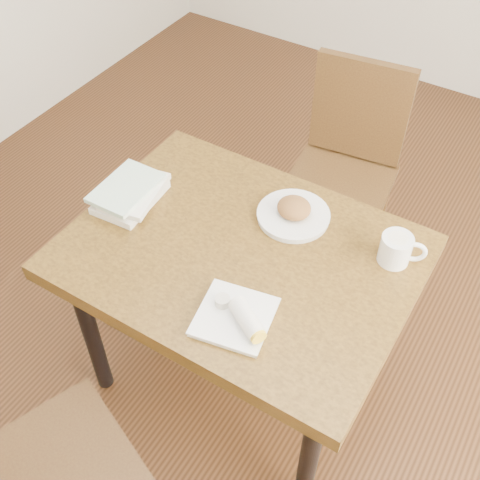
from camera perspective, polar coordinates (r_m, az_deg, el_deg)
The scene contains 8 objects.
ground at distance 2.52m, azimuth 0.00°, elevation -12.69°, with size 4.00×5.00×0.01m, color #472814.
table at distance 1.97m, azimuth 0.00°, elevation -2.76°, with size 1.09×0.82×0.75m.
chair_near at distance 1.83m, azimuth -20.02°, elevation -20.56°, with size 0.54×0.54×0.95m.
chair_far at distance 2.60m, azimuth 10.08°, elevation 7.55°, with size 0.47×0.47×0.95m.
plate_scone at distance 2.00m, azimuth 5.11°, elevation 2.59°, with size 0.24×0.24×0.08m.
coffee_mug at distance 1.90m, azimuth 14.67°, elevation -0.82°, with size 0.14×0.10×0.10m.
plate_burrito at distance 1.71m, azimuth -0.15°, elevation -7.35°, with size 0.25×0.25×0.07m.
book_stack at distance 2.08m, azimuth -10.33°, elevation 4.40°, with size 0.21×0.27×0.07m.
Camera 1 is at (0.67, -1.09, 2.16)m, focal length 45.00 mm.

